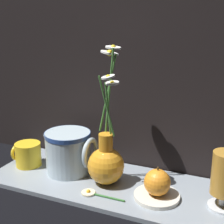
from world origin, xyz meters
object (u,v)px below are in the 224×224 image
object	(u,v)px
vase_with_flowers	(106,160)
orange_fruit	(157,182)
yellow_mug	(28,154)
ceramic_pitcher	(69,150)

from	to	relation	value
vase_with_flowers	orange_fruit	world-z (taller)	vase_with_flowers
vase_with_flowers	yellow_mug	xyz separation A→B (m)	(-0.27, 0.01, -0.03)
vase_with_flowers	ceramic_pitcher	distance (m)	0.13
yellow_mug	ceramic_pitcher	world-z (taller)	ceramic_pitcher
vase_with_flowers	ceramic_pitcher	world-z (taller)	vase_with_flowers
yellow_mug	ceramic_pitcher	xyz separation A→B (m)	(0.14, 0.01, 0.03)
ceramic_pitcher	orange_fruit	world-z (taller)	ceramic_pitcher
ceramic_pitcher	yellow_mug	bearing A→B (deg)	-175.27
ceramic_pitcher	vase_with_flowers	bearing A→B (deg)	-8.84
vase_with_flowers	orange_fruit	distance (m)	0.15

